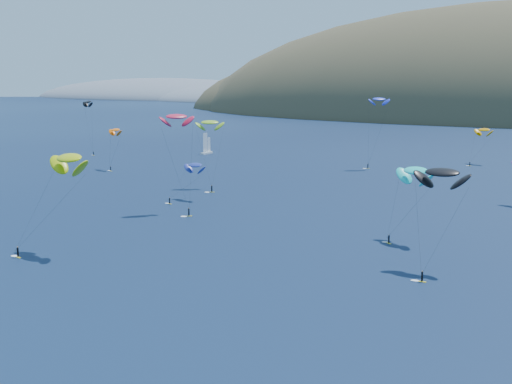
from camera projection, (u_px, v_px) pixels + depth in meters
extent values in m
ellipsoid|color=#3D3526|center=(356.00, 117.00, 682.65)|extent=(340.00, 240.00, 120.00)
ellipsoid|color=slate|center=(162.00, 100.00, 984.11)|extent=(400.00, 240.00, 60.00)
ellipsoid|color=slate|center=(237.00, 102.00, 885.88)|extent=(240.00, 180.00, 44.00)
cube|color=silver|center=(207.00, 153.00, 315.35)|extent=(2.41, 7.42, 0.88)
cylinder|color=silver|center=(207.00, 142.00, 314.92)|extent=(0.14, 0.14, 10.23)
cube|color=yellow|center=(111.00, 171.00, 261.68)|extent=(1.45, 0.91, 0.08)
cylinder|color=black|center=(111.00, 169.00, 261.53)|extent=(0.33, 0.33, 1.50)
sphere|color=#8C6047|center=(111.00, 166.00, 261.38)|extent=(0.25, 0.25, 0.25)
ellipsoid|color=#F96605|center=(115.00, 130.00, 264.30)|extent=(8.16, 5.99, 4.13)
cube|color=yellow|center=(18.00, 257.00, 140.72)|extent=(1.72, 0.96, 0.09)
cylinder|color=black|center=(18.00, 252.00, 140.55)|extent=(0.39, 0.39, 1.77)
sphere|color=#8C6047|center=(18.00, 247.00, 140.38)|extent=(0.30, 0.30, 0.30)
ellipsoid|color=#AFC70B|center=(69.00, 158.00, 142.69)|extent=(12.67, 8.66, 6.46)
cube|color=yellow|center=(212.00, 192.00, 216.07)|extent=(1.65, 1.31, 0.09)
cylinder|color=black|center=(212.00, 189.00, 215.90)|extent=(0.39, 0.39, 1.77)
sphere|color=#8C6047|center=(212.00, 185.00, 215.72)|extent=(0.30, 0.30, 0.30)
ellipsoid|color=#81B923|center=(210.00, 122.00, 222.91)|extent=(9.29, 7.98, 4.75)
cube|color=yellow|center=(368.00, 168.00, 268.58)|extent=(1.44, 1.18, 0.08)
cylinder|color=black|center=(368.00, 166.00, 268.43)|extent=(0.34, 0.34, 1.56)
sphere|color=#8C6047|center=(368.00, 164.00, 268.27)|extent=(0.26, 0.26, 0.26)
ellipsoid|color=#1E32D1|center=(379.00, 99.00, 265.32)|extent=(8.41, 7.41, 4.32)
cube|color=yellow|center=(389.00, 243.00, 152.21)|extent=(1.44, 1.17, 0.08)
cylinder|color=black|center=(389.00, 239.00, 152.05)|extent=(0.34, 0.34, 1.56)
sphere|color=#8C6047|center=(389.00, 235.00, 151.90)|extent=(0.26, 0.26, 0.26)
ellipsoid|color=#17D1C7|center=(415.00, 171.00, 152.63)|extent=(11.35, 9.90, 5.82)
cube|color=yellow|center=(422.00, 282.00, 124.52)|extent=(1.53, 0.52, 0.08)
cylinder|color=black|center=(422.00, 276.00, 124.36)|extent=(0.35, 0.35, 1.61)
sphere|color=#8C6047|center=(422.00, 271.00, 124.20)|extent=(0.27, 0.27, 0.27)
ellipsoid|color=black|center=(442.00, 172.00, 130.45)|extent=(10.16, 5.18, 5.53)
cube|color=yellow|center=(189.00, 216.00, 180.54)|extent=(1.46, 1.54, 0.09)
cylinder|color=black|center=(189.00, 212.00, 180.37)|extent=(0.39, 0.39, 1.76)
sphere|color=#8C6047|center=(189.00, 208.00, 180.20)|extent=(0.29, 0.29, 0.29)
ellipsoid|color=#C41B3C|center=(177.00, 116.00, 183.22)|extent=(8.79, 9.10, 4.82)
cube|color=yellow|center=(170.00, 204.00, 197.17)|extent=(1.45, 0.77, 0.08)
cylinder|color=black|center=(170.00, 201.00, 197.02)|extent=(0.33, 0.33, 1.49)
sphere|color=#8C6047|center=(170.00, 198.00, 196.88)|extent=(0.25, 0.25, 0.25)
ellipsoid|color=navy|center=(195.00, 165.00, 202.96)|extent=(8.58, 5.68, 4.39)
cube|color=yellow|center=(470.00, 166.00, 275.49)|extent=(1.31, 0.99, 0.07)
cylinder|color=black|center=(470.00, 164.00, 275.36)|extent=(0.31, 0.31, 1.39)
sphere|color=#8C6047|center=(470.00, 162.00, 275.22)|extent=(0.23, 0.23, 0.23)
ellipsoid|color=#C88000|center=(484.00, 130.00, 280.36)|extent=(9.23, 7.65, 4.69)
cube|color=yellow|center=(94.00, 155.00, 309.94)|extent=(1.38, 0.91, 0.07)
cylinder|color=black|center=(94.00, 153.00, 309.80)|extent=(0.32, 0.32, 1.44)
sphere|color=#8C6047|center=(93.00, 151.00, 309.66)|extent=(0.24, 0.24, 0.24)
ellipsoid|color=black|center=(88.00, 102.00, 310.91)|extent=(8.23, 6.26, 4.17)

